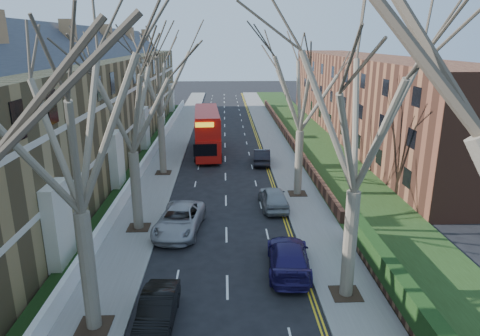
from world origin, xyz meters
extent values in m
cube|color=slate|center=(-6.00, 39.00, 0.06)|extent=(3.00, 102.00, 0.12)
cube|color=slate|center=(6.00, 39.00, 0.06)|extent=(3.00, 102.00, 0.12)
cube|color=olive|center=(-13.80, 31.00, 5.00)|extent=(9.00, 78.00, 10.00)
cube|color=#2D3037|center=(-13.80, 31.00, 11.00)|extent=(4.67, 78.00, 4.67)
cube|color=silver|center=(-9.35, 31.00, 3.50)|extent=(0.12, 78.00, 0.35)
cube|color=silver|center=(-9.35, 31.00, 7.00)|extent=(0.12, 78.00, 0.35)
cube|color=brown|center=(17.50, 43.00, 5.00)|extent=(8.00, 54.00, 10.00)
cube|color=brown|center=(7.70, 43.00, 0.57)|extent=(0.35, 54.00, 0.90)
cube|color=white|center=(-7.65, 31.00, 0.62)|extent=(0.30, 78.00, 1.00)
cube|color=#1E3212|center=(10.50, 39.00, 0.15)|extent=(6.00, 102.00, 0.06)
cylinder|color=#716451|center=(-5.70, 6.00, 2.75)|extent=(0.64, 0.64, 5.25)
cube|color=#2D2116|center=(-5.70, 6.00, 0.14)|extent=(1.40, 1.40, 0.05)
cylinder|color=#716451|center=(-5.70, 16.00, 2.66)|extent=(0.64, 0.64, 5.07)
cube|color=#2D2116|center=(-5.70, 16.00, 0.14)|extent=(1.40, 1.40, 0.05)
cylinder|color=#716451|center=(-5.70, 28.00, 2.75)|extent=(0.60, 0.60, 5.25)
cube|color=#2D2116|center=(-5.70, 28.00, 0.14)|extent=(1.40, 1.40, 0.05)
cylinder|color=#716451|center=(5.70, 8.00, 2.75)|extent=(0.64, 0.64, 5.25)
cube|color=#2D2116|center=(5.70, 8.00, 0.14)|extent=(1.40, 1.40, 0.05)
cylinder|color=#716451|center=(5.70, 22.00, 2.66)|extent=(0.60, 0.60, 5.07)
cube|color=#2D2116|center=(5.70, 22.00, 0.14)|extent=(1.40, 1.40, 0.05)
cube|color=#B4120C|center=(-1.91, 35.37, 1.45)|extent=(3.12, 11.12, 2.20)
cube|color=#B4120C|center=(-1.91, 35.37, 3.55)|extent=(3.09, 10.57, 2.00)
cube|color=black|center=(-1.91, 35.37, 1.90)|extent=(3.09, 10.24, 0.90)
cube|color=black|center=(-1.91, 35.37, 3.65)|extent=(3.08, 10.02, 0.90)
imported|color=black|center=(-3.03, 6.21, 0.69)|extent=(1.60, 4.23, 1.38)
imported|color=#99999E|center=(-3.00, 15.61, 0.79)|extent=(3.32, 5.99, 1.59)
imported|color=#201854|center=(3.28, 10.53, 0.78)|extent=(2.61, 5.53, 1.56)
imported|color=gray|center=(3.49, 19.45, 0.79)|extent=(2.04, 4.68, 1.57)
imported|color=black|center=(3.65, 31.11, 0.75)|extent=(1.95, 4.67, 1.50)
camera|label=1|loc=(-0.07, -9.75, 11.86)|focal=32.00mm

